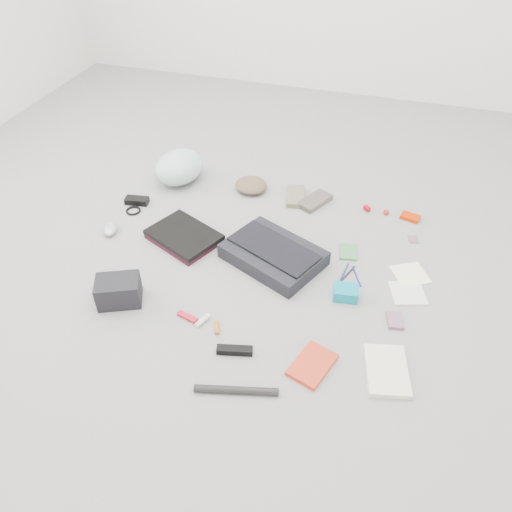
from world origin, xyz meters
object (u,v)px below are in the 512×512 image
(laptop, at_px, (184,235))
(messenger_bag, at_px, (273,255))
(bike_helmet, at_px, (179,167))
(camera_bag, at_px, (119,291))
(book_red, at_px, (312,365))
(accordion_wallet, at_px, (346,293))

(laptop, bearing_deg, messenger_bag, 22.23)
(bike_helmet, height_order, camera_bag, bike_helmet)
(book_red, xyz_separation_m, accordion_wallet, (0.06, 0.39, 0.02))
(bike_helmet, height_order, accordion_wallet, bike_helmet)
(laptop, xyz_separation_m, camera_bag, (-0.09, -0.44, 0.02))
(bike_helmet, relative_size, book_red, 1.61)
(accordion_wallet, bearing_deg, bike_helmet, 139.88)
(accordion_wallet, bearing_deg, laptop, 160.63)
(bike_helmet, bearing_deg, book_red, -26.55)
(book_red, distance_m, accordion_wallet, 0.39)
(laptop, bearing_deg, bike_helmet, 140.12)
(camera_bag, bearing_deg, book_red, -30.61)
(accordion_wallet, bearing_deg, book_red, -106.95)
(messenger_bag, relative_size, book_red, 2.29)
(messenger_bag, bearing_deg, bike_helmet, 167.87)
(messenger_bag, bearing_deg, laptop, -158.12)
(book_red, height_order, accordion_wallet, accordion_wallet)
(laptop, height_order, accordion_wallet, accordion_wallet)
(bike_helmet, xyz_separation_m, camera_bag, (0.13, -0.92, -0.03))
(messenger_bag, height_order, camera_bag, camera_bag)
(camera_bag, bearing_deg, bike_helmet, 74.11)
(book_red, bearing_deg, accordion_wallet, 99.66)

